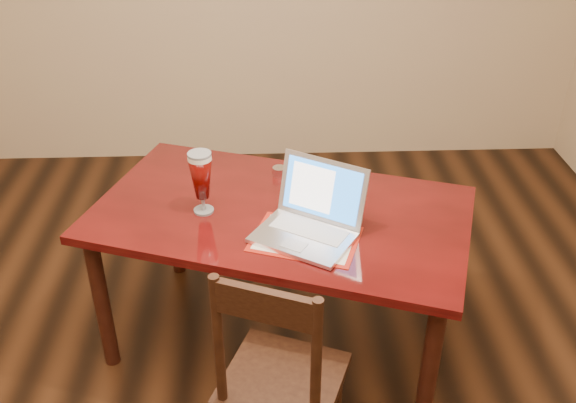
{
  "coord_description": "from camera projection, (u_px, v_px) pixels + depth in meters",
  "views": [
    {
      "loc": [
        0.14,
        -1.61,
        2.11
      ],
      "look_at": [
        0.22,
        0.5,
        0.82
      ],
      "focal_mm": 40.0,
      "sensor_mm": 36.0,
      "label": 1
    }
  ],
  "objects": [
    {
      "name": "dining_table",
      "position": [
        280.0,
        226.0,
        2.65
      ],
      "size": [
        1.71,
        1.3,
        0.98
      ],
      "rotation": [
        0.0,
        0.0,
        -0.33
      ],
      "color": "#500A0A",
      "rests_on": "ground"
    },
    {
      "name": "dining_chair",
      "position": [
        280.0,
        381.0,
        2.19
      ],
      "size": [
        0.51,
        0.5,
        0.94
      ],
      "rotation": [
        0.0,
        0.0,
        -0.38
      ],
      "color": "#321A0D",
      "rests_on": "ground"
    }
  ]
}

